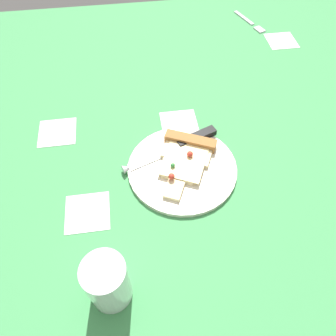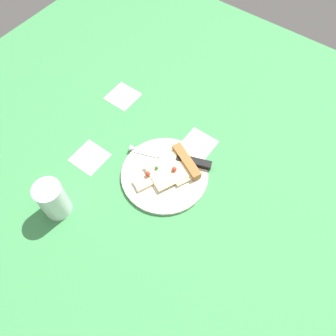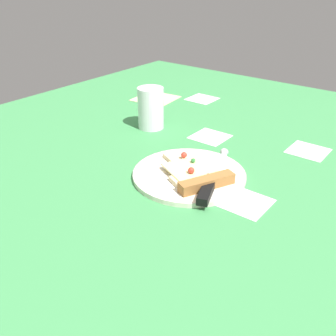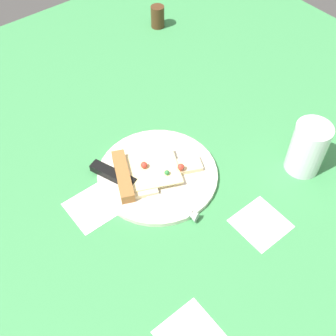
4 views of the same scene
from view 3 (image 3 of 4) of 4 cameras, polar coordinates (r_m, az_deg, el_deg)
The scene contains 6 objects.
ground_plane at distance 88.10cm, azimuth 5.77°, elevation -0.72°, with size 154.31×154.31×3.00cm.
plate at distance 82.89cm, azimuth 3.15°, elevation -0.99°, with size 24.36×24.36×1.04cm, color silver.
pizza_slice at distance 80.34cm, azimuth 4.10°, elevation -0.96°, with size 19.07×14.80×2.66cm.
knife at distance 79.28cm, azimuth 6.56°, elevation -1.67°, with size 10.38×23.21×2.45cm.
drinking_glass at distance 106.75cm, azimuth -2.58°, elevation 8.88°, with size 7.15×7.15×11.35cm, color white.
napkin at distance 132.97cm, azimuth -1.86°, elevation 10.32°, with size 13.00×13.00×0.40cm, color beige.
Camera 3 is at (40.31, -65.97, 40.75)cm, focal length 41.03 mm.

